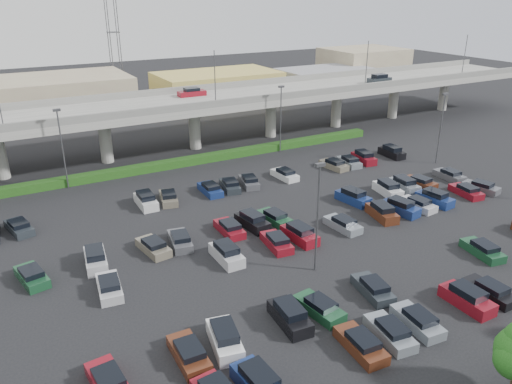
% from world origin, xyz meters
% --- Properties ---
extents(ground, '(280.00, 280.00, 0.00)m').
position_xyz_m(ground, '(0.00, 0.00, 0.00)').
color(ground, black).
extents(overpass, '(150.00, 13.00, 15.80)m').
position_xyz_m(overpass, '(-0.18, 32.00, 6.97)').
color(overpass, gray).
rests_on(overpass, ground).
extents(hedge, '(66.00, 1.60, 1.10)m').
position_xyz_m(hedge, '(0.00, 25.00, 0.55)').
color(hedge, '#193F12').
rests_on(hedge, ground).
extents(tree_row, '(65.07, 3.66, 5.94)m').
position_xyz_m(tree_row, '(0.70, -26.53, 3.52)').
color(tree_row, '#332316').
rests_on(tree_row, ground).
extents(parked_cars, '(63.26, 41.69, 1.67)m').
position_xyz_m(parked_cars, '(0.40, -3.14, 0.64)').
color(parked_cars, black).
rests_on(parked_cars, ground).
extents(light_poles, '(66.90, 48.38, 10.30)m').
position_xyz_m(light_poles, '(-4.13, 2.00, 6.24)').
color(light_poles, '#46464B').
rests_on(light_poles, ground).
extents(distant_buildings, '(138.00, 24.00, 9.00)m').
position_xyz_m(distant_buildings, '(12.38, 61.81, 3.74)').
color(distant_buildings, gray).
rests_on(distant_buildings, ground).
extents(comm_tower, '(2.40, 2.40, 30.00)m').
position_xyz_m(comm_tower, '(4.00, 74.00, 15.61)').
color(comm_tower, '#46464B').
rests_on(comm_tower, ground).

